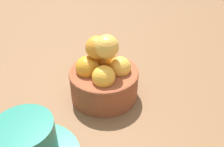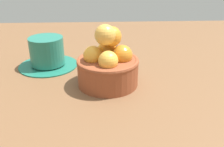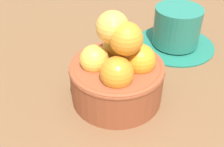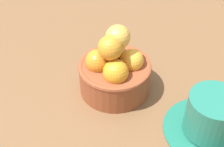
# 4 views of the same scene
# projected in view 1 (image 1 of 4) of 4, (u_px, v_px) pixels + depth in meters

# --- Properties ---
(ground_plane) EXTENTS (1.52, 1.19, 0.03)m
(ground_plane) POSITION_uv_depth(u_px,v_px,m) (105.00, 101.00, 0.51)
(ground_plane) COLOR brown
(terracotta_bowl) EXTENTS (0.13, 0.13, 0.14)m
(terracotta_bowl) POSITION_uv_depth(u_px,v_px,m) (104.00, 76.00, 0.48)
(terracotta_bowl) COLOR brown
(terracotta_bowl) RESTS_ON ground_plane
(coffee_cup) EXTENTS (0.15, 0.15, 0.08)m
(coffee_cup) POSITION_uv_depth(u_px,v_px,m) (28.00, 146.00, 0.36)
(coffee_cup) COLOR #1E6C58
(coffee_cup) RESTS_ON ground_plane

